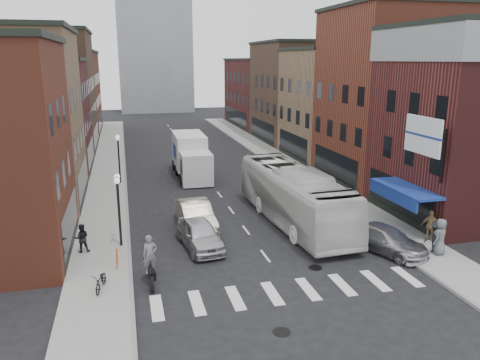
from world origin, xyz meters
The scene contains 31 objects.
ground centered at (0.00, 0.00, 0.00)m, with size 160.00×160.00×0.00m, color black.
sidewalk_left centered at (-8.50, 22.00, 0.07)m, with size 3.00×74.00×0.15m, color gray.
sidewalk_right centered at (8.50, 22.00, 0.07)m, with size 3.00×74.00×0.15m, color gray.
curb_left centered at (-7.00, 22.00, 0.00)m, with size 0.20×74.00×0.16m, color gray.
curb_right centered at (7.00, 22.00, 0.00)m, with size 0.20×74.00×0.16m, color gray.
crosswalk_stripes centered at (0.00, -3.00, 0.00)m, with size 12.00×2.20×0.01m, color silver.
bldg_left_mid_a centered at (-14.99, 14.00, 6.15)m, with size 10.30×10.20×12.30m.
bldg_left_mid_b centered at (-14.99, 24.00, 5.15)m, with size 10.30×10.20×10.30m.
bldg_left_far_a centered at (-14.99, 35.00, 6.65)m, with size 10.30×12.20×13.30m.
bldg_left_far_b centered at (-14.99, 49.00, 5.65)m, with size 10.30×16.20×11.30m.
bldg_right_corner centered at (14.99, 4.50, 6.15)m, with size 10.30×9.20×12.30m.
bldg_right_mid_a centered at (15.00, 14.00, 7.15)m, with size 10.30×10.20×14.30m.
bldg_right_mid_b centered at (14.99, 24.00, 5.65)m, with size 10.30×10.20×11.30m.
bldg_right_far_a centered at (14.99, 35.00, 6.15)m, with size 10.30×12.20×12.30m.
bldg_right_far_b centered at (14.99, 49.00, 5.15)m, with size 10.30×16.20×10.30m.
awning_blue centered at (8.93, 2.50, 2.63)m, with size 1.80×5.00×0.78m.
billboard_sign centered at (8.59, 0.50, 6.13)m, with size 1.52×3.00×3.70m.
streetlamp_near centered at (-7.40, 4.00, 2.91)m, with size 0.32×1.22×4.11m.
streetlamp_far centered at (-7.40, 18.00, 2.91)m, with size 0.32×1.22×4.11m.
bike_rack centered at (-7.60, 1.30, 0.55)m, with size 0.08×0.68×0.80m.
box_truck centered at (-1.26, 19.17, 1.82)m, with size 2.68×8.50×3.68m.
motorcycle_rider centered at (-6.07, -0.77, 1.12)m, with size 0.70×2.36×2.41m.
transit_bus centered at (3.27, 5.66, 1.78)m, with size 2.99×12.78×3.56m, color silver.
sedan_left_near centered at (-3.16, 3.00, 0.79)m, with size 1.86×4.63×1.58m, color silver.
sedan_left_far centered at (-2.93, 6.00, 0.85)m, with size 1.80×5.16×1.70m, color #BBB197.
curb_car centered at (6.50, 0.00, 0.69)m, with size 1.93×4.75×1.38m, color #AEAFB3.
parked_bicycle centered at (-8.28, -1.04, 0.57)m, with size 0.55×1.58×0.83m, color black.
ped_left_solo centered at (-9.40, 3.58, 0.93)m, with size 0.76×0.44×1.57m, color black.
ped_right_a centered at (8.75, -1.03, 1.01)m, with size 1.11×0.55×1.72m, color black.
ped_right_b centered at (9.60, 0.54, 1.03)m, with size 1.04×0.52×1.77m, color olive.
ped_right_c centered at (8.86, -1.30, 1.12)m, with size 0.95×0.62×1.95m, color #595D61.
Camera 1 is at (-6.91, -20.98, 10.11)m, focal length 35.00 mm.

